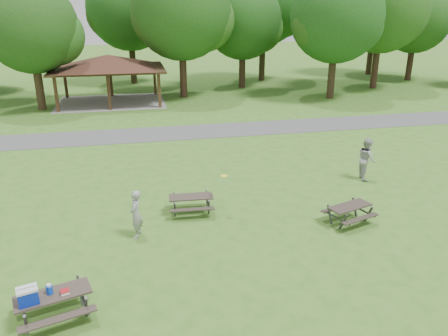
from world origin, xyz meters
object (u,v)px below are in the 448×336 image
frisbee_thrower (136,214)px  picnic_table_middle (191,200)px  frisbee_catcher (367,159)px  picnic_table_near (45,298)px

frisbee_thrower → picnic_table_middle: bearing=137.9°
picnic_table_middle → frisbee_catcher: size_ratio=0.91×
picnic_table_near → frisbee_catcher: bearing=29.6°
frisbee_thrower → frisbee_catcher: frisbee_catcher is taller
picnic_table_middle → frisbee_thrower: size_ratio=1.02×
picnic_table_near → frisbee_catcher: 14.37m
picnic_table_near → frisbee_thrower: 4.53m
picnic_table_middle → frisbee_catcher: 8.38m
frisbee_catcher → picnic_table_near: bearing=131.1°
picnic_table_near → frisbee_thrower: size_ratio=1.27×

